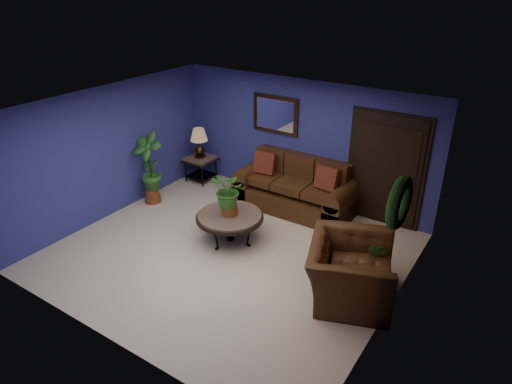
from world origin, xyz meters
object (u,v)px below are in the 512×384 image
Objects in this scene: coffee_table at (230,217)px; table_lamp at (199,140)px; sofa at (296,191)px; side_chair at (301,183)px; armchair at (350,271)px; end_table at (200,163)px.

table_lamp is (-2.07, 1.70, 0.53)m from coffee_table.
sofa is at bearing 0.92° from table_lamp.
table_lamp is 2.56m from side_chair.
side_chair is 0.71× the size of armchair.
sofa is 2.87m from armchair.
table_lamp reaches higher than coffee_table.
side_chair reaches higher than end_table.
end_table is (-2.44, -0.04, 0.08)m from sofa.
sofa is 2.52m from table_lamp.
sofa is 1.75× the size of armchair.
armchair is (2.01, -2.05, 0.09)m from sofa.
armchair is (4.45, -2.01, 0.01)m from end_table.
sofa is 3.66× the size of table_lamp.
sofa is at bearing 0.92° from end_table.
armchair is at bearing -24.27° from end_table.
sofa is 0.21m from side_chair.
sofa is at bearing 24.72° from armchair.
armchair is (4.45, -2.01, -0.54)m from table_lamp.
armchair is at bearing -7.34° from coffee_table.
armchair is (2.38, -0.31, -0.01)m from coffee_table.
table_lamp reaches higher than side_chair.
sofa is 2.46× the size of side_chair.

